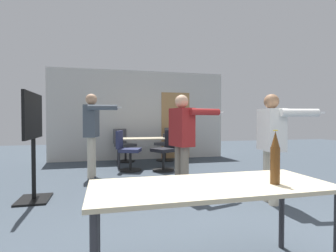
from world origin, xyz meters
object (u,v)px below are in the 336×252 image
at_px(office_chair_side_rolled, 127,152).
at_px(drink_cup, 164,135).
at_px(office_chair_far_left, 167,145).
at_px(beer_bottle, 275,158).
at_px(person_near_casual, 92,127).
at_px(office_chair_near_pushed, 166,151).
at_px(tv_screen, 33,135).
at_px(person_right_polo, 272,138).
at_px(person_far_watching, 182,135).
at_px(office_chair_far_right, 124,146).

bearing_deg(office_chair_side_rolled, drink_cup, 140.77).
height_order(office_chair_far_left, office_chair_side_rolled, office_chair_far_left).
relative_size(office_chair_side_rolled, beer_bottle, 2.33).
distance_m(person_near_casual, office_chair_near_pushed, 1.82).
bearing_deg(tv_screen, person_right_polo, -105.57).
bearing_deg(person_near_casual, office_chair_far_left, 143.11).
height_order(person_right_polo, office_chair_side_rolled, person_right_polo).
height_order(office_chair_far_left, beer_bottle, beer_bottle).
distance_m(person_far_watching, office_chair_near_pushed, 2.07).
bearing_deg(office_chair_side_rolled, tv_screen, -19.48).
distance_m(office_chair_far_left, office_chair_side_rolled, 1.81).
bearing_deg(person_near_casual, person_far_watching, 53.55).
relative_size(person_right_polo, office_chair_near_pushed, 1.66).
relative_size(person_far_watching, drink_cup, 15.43).
distance_m(office_chair_near_pushed, office_chair_side_rolled, 0.92).
relative_size(person_far_watching, office_chair_far_right, 1.72).
height_order(tv_screen, office_chair_side_rolled, tv_screen).
height_order(tv_screen, person_far_watching, person_far_watching).
bearing_deg(beer_bottle, office_chair_far_right, 96.70).
bearing_deg(tv_screen, office_chair_near_pushed, -53.60).
xyz_separation_m(tv_screen, person_right_polo, (3.38, -0.94, -0.04)).
bearing_deg(beer_bottle, drink_cup, 86.23).
bearing_deg(person_right_polo, tv_screen, -96.90).
height_order(person_right_polo, office_chair_far_right, person_right_polo).
bearing_deg(person_near_casual, office_chair_far_right, 168.85).
height_order(person_far_watching, beer_bottle, person_far_watching).
height_order(person_near_casual, office_chair_near_pushed, person_near_casual).
bearing_deg(office_chair_far_left, person_far_watching, 135.03).
bearing_deg(drink_cup, office_chair_side_rolled, -148.03).
relative_size(tv_screen, office_chair_side_rolled, 1.70).
bearing_deg(office_chair_far_left, person_near_casual, 96.08).
bearing_deg(drink_cup, office_chair_near_pushed, -100.71).
height_order(person_right_polo, office_chair_near_pushed, person_right_polo).
relative_size(person_far_watching, office_chair_far_left, 1.68).
bearing_deg(office_chair_far_left, office_chair_far_right, 50.11).
bearing_deg(person_far_watching, person_near_casual, -152.08).
distance_m(person_right_polo, office_chair_far_right, 4.68).
distance_m(tv_screen, office_chair_far_left, 4.34).
bearing_deg(office_chair_far_left, tv_screen, 103.43).
relative_size(tv_screen, office_chair_far_left, 1.68).
bearing_deg(office_chair_far_right, tv_screen, 30.09).
relative_size(office_chair_near_pushed, office_chair_far_right, 1.01).
relative_size(tv_screen, person_far_watching, 1.00).
xyz_separation_m(person_right_polo, office_chair_near_pushed, (-0.93, 2.75, -0.49)).
bearing_deg(person_right_polo, office_chair_near_pushed, -152.74).
xyz_separation_m(office_chair_side_rolled, drink_cup, (1.06, 0.66, 0.33)).
height_order(person_near_casual, person_right_polo, person_near_casual).
relative_size(person_far_watching, person_near_casual, 0.92).
xyz_separation_m(person_right_polo, office_chair_far_right, (-1.80, 4.29, -0.50)).
bearing_deg(beer_bottle, office_chair_far_left, 84.54).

